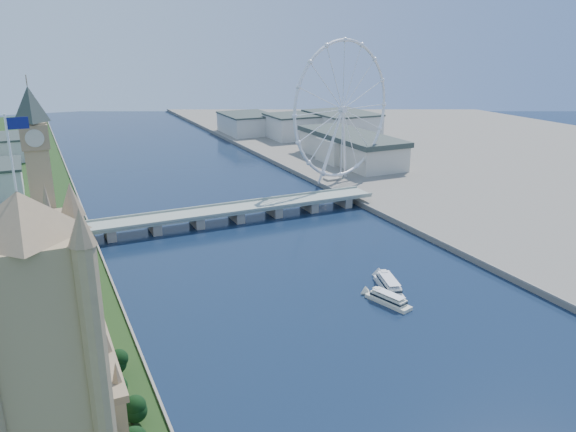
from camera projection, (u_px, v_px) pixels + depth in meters
victoria_tower at (45, 376)px, 130.19m from camera, size 28.16×28.16×112.00m
parliament_range at (60, 305)px, 243.23m from camera, size 24.00×200.00×70.00m
big_ben at (36, 151)px, 321.51m from camera, size 20.02×20.02×110.00m
westminster_bridge at (236, 212)px, 410.47m from camera, size 220.00×22.00×9.50m
london_eye at (343, 110)px, 487.48m from camera, size 113.60×39.12×124.30m
county_hall at (350, 163)px, 595.02m from camera, size 54.00×144.00×35.00m
city_skyline at (191, 137)px, 647.26m from camera, size 505.00×280.00×32.00m
tour_boat_near at (388, 304)px, 284.41m from camera, size 14.80×29.28×6.26m
tour_boat_far at (389, 290)px, 300.03m from camera, size 17.25×33.59×7.22m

